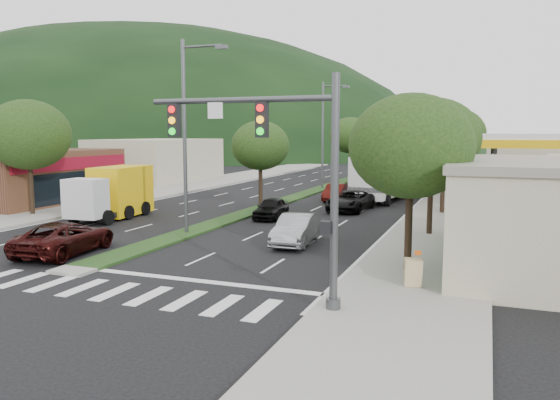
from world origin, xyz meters
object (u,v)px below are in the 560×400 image
at_px(tree_r_c, 444,142).
at_px(motorhome, 385,176).
at_px(tree_l_a, 28,135).
at_px(tree_r_e, 460,137).
at_px(suv_maroon, 65,238).
at_px(tree_r_b, 432,138).
at_px(tree_med_near, 260,146).
at_px(car_queue_a, 271,208).
at_px(tree_r_d, 454,134).
at_px(sedan_silver, 296,229).
at_px(streetlight_near, 188,127).
at_px(tree_med_far, 350,135).
at_px(car_queue_d, 350,201).
at_px(car_queue_f, 389,177).
at_px(tree_r_a, 411,146).
at_px(car_queue_b, 387,187).
at_px(car_queue_c, 336,192).
at_px(car_queue_e, 358,182).
at_px(box_truck, 114,194).
at_px(a_frame_sign, 413,270).
at_px(streetlight_mid, 325,130).

relative_size(tree_r_c, motorhome, 0.68).
bearing_deg(tree_l_a, tree_r_e, 50.76).
distance_m(suv_maroon, motorhome, 26.19).
relative_size(tree_r_b, tree_med_near, 1.15).
xyz_separation_m(car_queue_a, motorhome, (4.94, 11.79, 1.25)).
relative_size(tree_r_d, sedan_silver, 1.65).
relative_size(tree_r_b, streetlight_near, 0.69).
bearing_deg(car_queue_a, tree_med_far, 89.95).
height_order(tree_r_b, suv_maroon, tree_r_b).
bearing_deg(car_queue_d, car_queue_f, 96.90).
height_order(car_queue_d, motorhome, motorhome).
bearing_deg(tree_l_a, tree_r_a, -13.76).
bearing_deg(car_queue_b, streetlight_near, -104.32).
xyz_separation_m(car_queue_c, car_queue_e, (-0.53, 10.00, -0.01)).
relative_size(car_queue_a, car_queue_d, 0.76).
bearing_deg(car_queue_e, car_queue_a, -91.72).
bearing_deg(tree_r_c, car_queue_b, 118.80).
distance_m(tree_l_a, streetlight_near, 12.87).
bearing_deg(tree_l_a, box_truck, 11.92).
bearing_deg(tree_r_b, car_queue_a, 165.65).
bearing_deg(car_queue_e, tree_med_far, 108.94).
bearing_deg(tree_r_c, car_queue_e, 121.53).
bearing_deg(car_queue_f, tree_r_e, 11.77).
relative_size(car_queue_a, car_queue_b, 0.74).
height_order(tree_r_d, tree_med_far, tree_r_d).
bearing_deg(car_queue_a, tree_r_e, 64.65).
xyz_separation_m(tree_r_b, a_frame_sign, (0.50, -10.30, -4.32)).
bearing_deg(tree_r_b, suv_maroon, -145.54).
height_order(car_queue_a, car_queue_f, car_queue_f).
xyz_separation_m(tree_r_e, sedan_silver, (-5.75, -32.39, -4.18)).
bearing_deg(car_queue_c, tree_r_e, 58.45).
bearing_deg(car_queue_a, car_queue_e, 83.11).
xyz_separation_m(tree_r_d, box_truck, (-19.00, -18.84, -3.67)).
relative_size(tree_r_b, a_frame_sign, 5.41).
relative_size(car_queue_c, car_queue_f, 0.79).
bearing_deg(a_frame_sign, car_queue_f, 87.87).
bearing_deg(tree_r_b, car_queue_c, 123.80).
xyz_separation_m(tree_r_b, tree_med_far, (-12.00, 32.00, -0.03)).
xyz_separation_m(streetlight_mid, car_queue_b, (6.57, -3.49, -4.84)).
distance_m(car_queue_a, car_queue_d, 6.28).
xyz_separation_m(sedan_silver, car_queue_b, (0.53, 21.89, 0.03)).
bearing_deg(tree_r_a, tree_r_e, 90.00).
height_order(tree_r_d, tree_med_near, tree_r_d).
xyz_separation_m(car_queue_a, car_queue_d, (3.81, 5.00, 0.04)).
height_order(sedan_silver, box_truck, box_truck).
relative_size(tree_r_e, box_truck, 1.01).
bearing_deg(tree_r_e, car_queue_a, -111.04).
relative_size(streetlight_mid, car_queue_e, 2.62).
xyz_separation_m(tree_r_c, tree_med_far, (-12.00, 24.00, 0.26)).
distance_m(car_queue_d, car_queue_e, 15.28).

